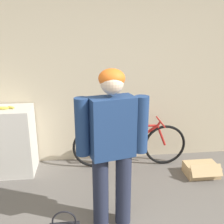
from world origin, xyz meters
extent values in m
cube|color=beige|center=(0.00, 2.67, 1.30)|extent=(8.00, 0.06, 2.60)
cube|color=white|center=(0.55, 2.64, 0.35)|extent=(0.08, 0.01, 0.12)
cylinder|color=#23283D|center=(-0.09, 1.15, 0.39)|extent=(0.16, 0.16, 0.78)
cylinder|color=#23283D|center=(0.14, 1.15, 0.39)|extent=(0.16, 0.16, 0.78)
cube|color=navy|center=(0.03, 1.15, 1.08)|extent=(0.46, 0.32, 0.59)
cylinder|color=navy|center=(-0.25, 1.15, 1.09)|extent=(0.14, 0.14, 0.56)
cylinder|color=navy|center=(0.31, 1.15, 1.09)|extent=(0.14, 0.14, 0.56)
sphere|color=beige|center=(0.03, 1.15, 1.50)|extent=(0.21, 0.21, 0.21)
ellipsoid|color=orange|center=(0.03, 1.17, 1.54)|extent=(0.24, 0.22, 0.18)
torus|color=black|center=(-0.10, 2.37, 0.31)|extent=(0.63, 0.06, 0.62)
torus|color=black|center=(0.96, 2.34, 0.31)|extent=(0.63, 0.06, 0.62)
cylinder|color=red|center=(0.10, 2.36, 0.29)|extent=(0.41, 0.05, 0.08)
cylinder|color=red|center=(0.05, 2.36, 0.48)|extent=(0.32, 0.04, 0.35)
cylinder|color=red|center=(0.25, 2.36, 0.45)|extent=(0.14, 0.04, 0.38)
cylinder|color=red|center=(0.57, 2.35, 0.44)|extent=(0.56, 0.06, 0.39)
cylinder|color=red|center=(0.52, 2.35, 0.63)|extent=(0.64, 0.05, 0.05)
cylinder|color=red|center=(0.90, 2.34, 0.47)|extent=(0.16, 0.04, 0.32)
cylinder|color=red|center=(0.85, 2.34, 0.65)|extent=(0.07, 0.04, 0.08)
cylinder|color=red|center=(0.87, 2.34, 0.68)|extent=(0.04, 0.46, 0.02)
ellipsoid|color=black|center=(0.20, 2.36, 0.66)|extent=(0.22, 0.09, 0.05)
ellipsoid|color=#EAD64C|center=(-1.28, 2.32, 0.97)|extent=(0.13, 0.04, 0.04)
ellipsoid|color=#EAD64C|center=(-1.20, 2.34, 0.97)|extent=(0.12, 0.08, 0.03)
torus|color=black|center=(-0.45, 0.93, 0.24)|extent=(0.23, 0.02, 0.23)
cube|color=tan|center=(1.39, 1.96, 0.08)|extent=(0.45, 0.31, 0.16)
cube|color=tan|center=(1.39, 1.81, 0.15)|extent=(0.43, 0.11, 0.14)
camera|label=1|loc=(-0.24, -1.15, 1.95)|focal=42.00mm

